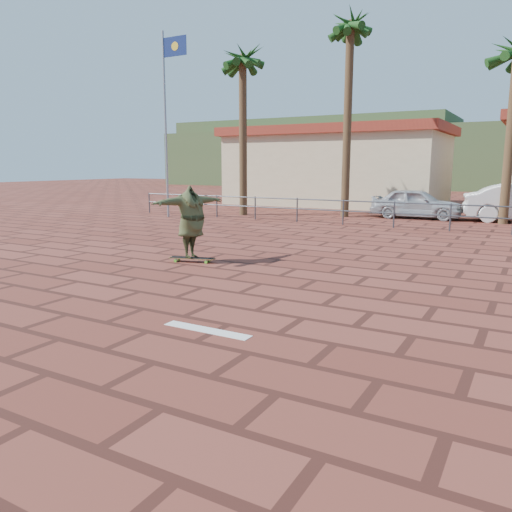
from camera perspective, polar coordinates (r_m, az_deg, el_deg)
The scene contains 12 objects.
ground at distance 8.60m, azimuth -4.85°, elevation -5.46°, with size 120.00×120.00×0.00m, color brown.
paint_stripe at distance 7.27m, azimuth -5.63°, elevation -8.42°, with size 1.40×0.22×0.01m, color white.
guardrail at distance 19.46m, azimuth 15.52°, elevation 5.10°, with size 24.06×0.06×1.00m.
flagpole at distance 23.13m, azimuth -10.10°, elevation 15.92°, with size 1.30×0.10×8.00m.
palm_far_left at distance 24.11m, azimuth -1.53°, elevation 21.11°, with size 2.40×2.40×8.25m.
palm_left at distance 23.80m, azimuth 10.73°, elevation 23.85°, with size 2.40×2.40×9.45m.
building_west at distance 30.73m, azimuth 9.30°, elevation 10.13°, with size 12.60×7.60×4.50m.
hill_front at distance 57.01m, azimuth 25.20°, elevation 10.07°, with size 70.00×18.00×6.00m, color #384C28.
hill_back at distance 68.27m, azimuth 6.63°, elevation 11.70°, with size 35.00×14.00×8.00m, color #384C28.
longboard at distance 12.27m, azimuth -7.31°, elevation -0.27°, with size 1.16×0.56×0.11m.
skateboarder at distance 12.14m, azimuth -7.40°, elevation 3.88°, with size 2.15×0.58×1.75m, color #414726.
car_silver at distance 23.28m, azimuth 17.87°, elevation 5.75°, with size 1.57×3.90×1.33m, color #B0B4B7.
Camera 1 is at (4.69, -6.82, 2.34)m, focal length 35.00 mm.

